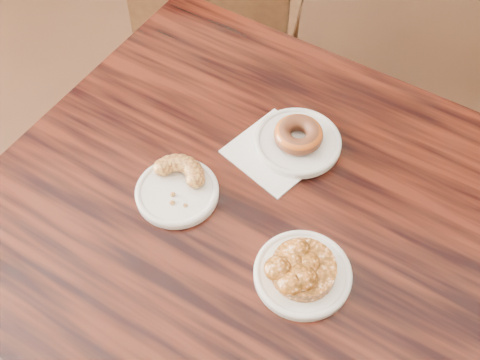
% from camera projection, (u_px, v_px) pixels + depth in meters
% --- Properties ---
extents(cafe_table, '(1.19, 1.19, 0.75)m').
position_uv_depth(cafe_table, '(240.00, 296.00, 1.42)').
color(cafe_table, black).
rests_on(cafe_table, floor).
extents(chair_far, '(0.50, 0.50, 0.90)m').
position_uv_depth(chair_far, '(226.00, 13.00, 1.91)').
color(chair_far, black).
rests_on(chair_far, floor).
extents(napkin, '(0.22, 0.22, 0.00)m').
position_uv_depth(napkin, '(276.00, 152.00, 1.19)').
color(napkin, white).
rests_on(napkin, cafe_table).
extents(plate_donut, '(0.17, 0.17, 0.01)m').
position_uv_depth(plate_donut, '(297.00, 142.00, 1.20)').
color(plate_donut, white).
rests_on(plate_donut, napkin).
extents(plate_cruller, '(0.16, 0.16, 0.01)m').
position_uv_depth(plate_cruller, '(177.00, 192.00, 1.13)').
color(plate_cruller, white).
rests_on(plate_cruller, cafe_table).
extents(plate_fritter, '(0.17, 0.17, 0.01)m').
position_uv_depth(plate_fritter, '(303.00, 274.00, 1.03)').
color(plate_fritter, white).
rests_on(plate_fritter, cafe_table).
extents(glazed_donut, '(0.10, 0.10, 0.03)m').
position_uv_depth(glazed_donut, '(298.00, 135.00, 1.18)').
color(glazed_donut, '#9C4816').
rests_on(glazed_donut, plate_donut).
extents(apple_fritter, '(0.15, 0.15, 0.04)m').
position_uv_depth(apple_fritter, '(304.00, 268.00, 1.01)').
color(apple_fritter, '#3F2106').
rests_on(apple_fritter, plate_fritter).
extents(cruller_fragment, '(0.12, 0.12, 0.03)m').
position_uv_depth(cruller_fragment, '(176.00, 185.00, 1.11)').
color(cruller_fragment, '#5C2B12').
rests_on(cruller_fragment, plate_cruller).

